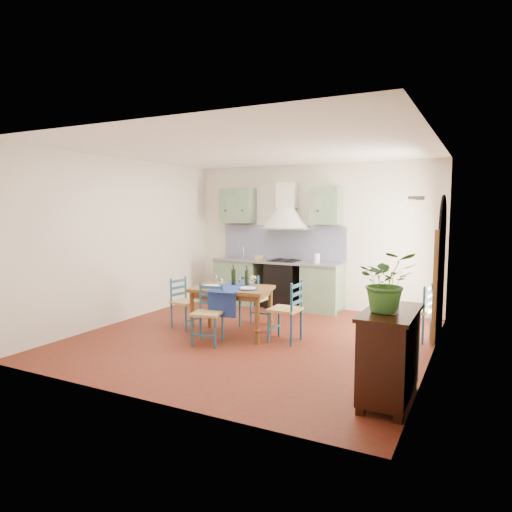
{
  "coord_description": "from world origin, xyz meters",
  "views": [
    {
      "loc": [
        3.08,
        -5.97,
        1.95
      ],
      "look_at": [
        -0.1,
        0.3,
        1.21
      ],
      "focal_mm": 32.0,
      "sensor_mm": 36.0,
      "label": 1
    }
  ],
  "objects_px": {
    "sideboard": "(389,352)",
    "potted_plant": "(387,282)",
    "chair_near": "(208,313)",
    "dining_table": "(232,293)"
  },
  "relations": [
    {
      "from": "chair_near",
      "to": "sideboard",
      "type": "distance_m",
      "value": 2.83
    },
    {
      "from": "dining_table",
      "to": "potted_plant",
      "type": "xyz_separation_m",
      "value": [
        2.59,
        -1.47,
        0.58
      ]
    },
    {
      "from": "dining_table",
      "to": "sideboard",
      "type": "relative_size",
      "value": 1.21
    },
    {
      "from": "sideboard",
      "to": "potted_plant",
      "type": "relative_size",
      "value": 1.73
    },
    {
      "from": "chair_near",
      "to": "sideboard",
      "type": "height_order",
      "value": "sideboard"
    },
    {
      "from": "chair_near",
      "to": "potted_plant",
      "type": "relative_size",
      "value": 1.4
    },
    {
      "from": "dining_table",
      "to": "sideboard",
      "type": "xyz_separation_m",
      "value": [
        2.61,
        -1.37,
        -0.15
      ]
    },
    {
      "from": "dining_table",
      "to": "chair_near",
      "type": "bearing_deg",
      "value": -99.9
    },
    {
      "from": "sideboard",
      "to": "potted_plant",
      "type": "xyz_separation_m",
      "value": [
        -0.02,
        -0.1,
        0.73
      ]
    },
    {
      "from": "dining_table",
      "to": "sideboard",
      "type": "height_order",
      "value": "dining_table"
    }
  ]
}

